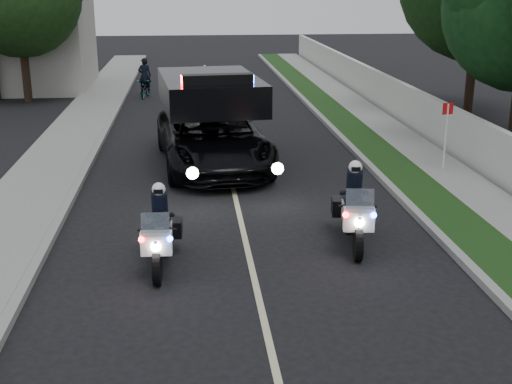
% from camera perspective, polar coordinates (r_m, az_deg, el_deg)
% --- Properties ---
extents(ground, '(120.00, 120.00, 0.00)m').
position_cam_1_polar(ground, '(10.58, 1.05, -12.35)').
color(ground, black).
rests_on(ground, ground).
extents(curb_right, '(0.20, 60.00, 0.15)m').
position_cam_1_polar(curb_right, '(20.48, 9.17, 2.59)').
color(curb_right, gray).
rests_on(curb_right, ground).
extents(grass_verge, '(1.20, 60.00, 0.16)m').
position_cam_1_polar(grass_verge, '(20.66, 11.05, 2.64)').
color(grass_verge, '#193814').
rests_on(grass_verge, ground).
extents(sidewalk_right, '(1.40, 60.00, 0.16)m').
position_cam_1_polar(sidewalk_right, '(21.07, 14.44, 2.69)').
color(sidewalk_right, gray).
rests_on(sidewalk_right, ground).
extents(property_wall, '(0.22, 60.00, 1.50)m').
position_cam_1_polar(property_wall, '(21.28, 17.12, 4.48)').
color(property_wall, beige).
rests_on(property_wall, ground).
extents(curb_left, '(0.20, 60.00, 0.15)m').
position_cam_1_polar(curb_left, '(20.03, -14.16, 1.94)').
color(curb_left, gray).
rests_on(curb_left, ground).
extents(sidewalk_left, '(2.00, 60.00, 0.16)m').
position_cam_1_polar(sidewalk_left, '(20.22, -17.25, 1.84)').
color(sidewalk_left, gray).
rests_on(sidewalk_left, ground).
extents(building_far, '(8.00, 6.00, 7.00)m').
position_cam_1_polar(building_far, '(36.26, -20.57, 13.65)').
color(building_far, '#A8A396').
rests_on(building_far, ground).
extents(lane_marking, '(0.12, 50.00, 0.01)m').
position_cam_1_polar(lane_marking, '(19.85, -2.36, 2.12)').
color(lane_marking, '#BFB78C').
rests_on(lane_marking, ground).
extents(police_moto_left, '(0.76, 1.96, 1.64)m').
position_cam_1_polar(police_moto_left, '(13.19, -8.00, -6.22)').
color(police_moto_left, white).
rests_on(police_moto_left, ground).
extents(police_moto_right, '(1.00, 2.16, 1.76)m').
position_cam_1_polar(police_moto_right, '(14.27, 8.19, -4.33)').
color(police_moto_right, white).
rests_on(police_moto_right, ground).
extents(police_suv, '(3.53, 6.57, 3.07)m').
position_cam_1_polar(police_suv, '(19.97, -3.64, 2.18)').
color(police_suv, black).
rests_on(police_suv, ground).
extents(bicycle, '(0.79, 1.70, 0.86)m').
position_cam_1_polar(bicycle, '(32.33, -9.31, 7.91)').
color(bicycle, black).
rests_on(bicycle, ground).
extents(cyclist, '(0.59, 0.40, 1.63)m').
position_cam_1_polar(cyclist, '(32.33, -9.31, 7.91)').
color(cyclist, black).
rests_on(cyclist, ground).
extents(sign_post, '(0.39, 0.39, 2.11)m').
position_cam_1_polar(sign_post, '(19.82, 15.49, 1.45)').
color(sign_post, '#A90C26').
rests_on(sign_post, ground).
extents(tree_right_b, '(6.35, 6.35, 8.67)m').
position_cam_1_polar(tree_right_b, '(23.51, 20.81, 3.41)').
color(tree_right_b, '#154117').
rests_on(tree_right_b, ground).
extents(tree_right_d, '(6.64, 6.64, 10.12)m').
position_cam_1_polar(tree_right_d, '(28.61, 17.42, 6.10)').
color(tree_right_d, '#183B13').
rests_on(tree_right_d, ground).
extents(tree_left_near, '(7.19, 7.19, 9.15)m').
position_cam_1_polar(tree_left_near, '(32.43, -18.67, 7.25)').
color(tree_left_near, '#1C3F15').
rests_on(tree_left_near, ground).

